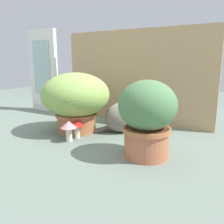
# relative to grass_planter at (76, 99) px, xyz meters

# --- Properties ---
(ground_plane) EXTENTS (6.00, 6.00, 0.00)m
(ground_plane) POSITION_rel_grass_planter_xyz_m (0.24, -0.03, -0.24)
(ground_plane) COLOR slate
(cardboard_backdrop) EXTENTS (1.29, 0.03, 0.76)m
(cardboard_backdrop) POSITION_rel_grass_planter_xyz_m (0.24, 0.47, 0.13)
(cardboard_backdrop) COLOR tan
(cardboard_backdrop) RESTS_ON ground
(window_panel_white) EXTENTS (0.34, 0.05, 0.81)m
(window_panel_white) POSITION_rel_grass_planter_xyz_m (-0.75, 0.42, 0.16)
(window_panel_white) COLOR white
(window_panel_white) RESTS_ON ground
(grass_planter) EXTENTS (0.49, 0.49, 0.43)m
(grass_planter) POSITION_rel_grass_planter_xyz_m (0.00, 0.00, 0.00)
(grass_planter) COLOR #AC673E
(grass_planter) RESTS_ON ground
(leafy_planter) EXTENTS (0.31, 0.31, 0.41)m
(leafy_planter) POSITION_rel_grass_planter_xyz_m (0.62, -0.18, -0.02)
(leafy_planter) COLOR #B86847
(leafy_planter) RESTS_ON ground
(cat) EXTENTS (0.34, 0.31, 0.32)m
(cat) POSITION_rel_grass_planter_xyz_m (0.31, 0.16, -0.12)
(cat) COLOR slate
(cat) RESTS_ON ground
(mushroom_ornament_pink) EXTENTS (0.10, 0.10, 0.14)m
(mushroom_ornament_pink) POSITION_rel_grass_planter_xyz_m (0.10, -0.20, -0.15)
(mushroom_ornament_pink) COLOR beige
(mushroom_ornament_pink) RESTS_ON ground
(mushroom_ornament_red) EXTENTS (0.10, 0.10, 0.13)m
(mushroom_ornament_red) POSITION_rel_grass_planter_xyz_m (0.10, -0.12, -0.15)
(mushroom_ornament_red) COLOR #EAE5C5
(mushroom_ornament_red) RESTS_ON ground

